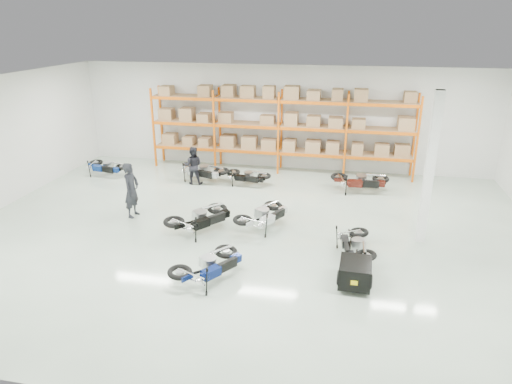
% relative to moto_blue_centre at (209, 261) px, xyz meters
% --- Properties ---
extents(room, '(18.00, 18.00, 18.00)m').
position_rel_moto_blue_centre_xyz_m(room, '(0.36, 2.91, 1.70)').
color(room, '#B2C6B2').
rests_on(room, ground).
extents(pallet_rack, '(11.28, 0.98, 3.62)m').
position_rel_moto_blue_centre_xyz_m(pallet_rack, '(0.36, 9.36, 1.70)').
color(pallet_rack, '#D8590B').
rests_on(pallet_rack, ground).
extents(structural_column, '(0.25, 0.25, 4.50)m').
position_rel_moto_blue_centre_xyz_m(structural_column, '(5.56, 3.41, 1.70)').
color(structural_column, white).
rests_on(structural_column, ground).
extents(moto_blue_centre, '(1.75, 2.01, 1.17)m').
position_rel_moto_blue_centre_xyz_m(moto_blue_centre, '(0.00, 0.00, 0.00)').
color(moto_blue_centre, '#061244').
rests_on(moto_blue_centre, ground).
extents(moto_silver_left, '(1.68, 2.04, 1.19)m').
position_rel_moto_blue_centre_xyz_m(moto_silver_left, '(0.78, 3.38, 0.01)').
color(moto_silver_left, '#B9BCC0').
rests_on(moto_silver_left, ground).
extents(moto_black_far_left, '(1.95, 2.12, 1.26)m').
position_rel_moto_blue_centre_xyz_m(moto_black_far_left, '(-1.11, 2.70, 0.04)').
color(moto_black_far_left, black).
rests_on(moto_black_far_left, ground).
extents(moto_touring_right, '(1.02, 1.74, 1.07)m').
position_rel_moto_blue_centre_xyz_m(moto_touring_right, '(3.61, 2.02, -0.05)').
color(moto_touring_right, black).
rests_on(moto_touring_right, ground).
extents(trailer, '(0.86, 1.63, 0.68)m').
position_rel_moto_blue_centre_xyz_m(trailer, '(3.61, 0.42, -0.16)').
color(trailer, black).
rests_on(trailer, ground).
extents(moto_back_a, '(1.86, 1.21, 1.11)m').
position_rel_moto_blue_centre_xyz_m(moto_back_a, '(-6.78, 7.20, -0.03)').
color(moto_back_a, navy).
rests_on(moto_back_a, ground).
extents(moto_back_b, '(2.11, 1.51, 1.23)m').
position_rel_moto_blue_centre_xyz_m(moto_back_b, '(-2.55, 7.36, 0.03)').
color(moto_back_b, '#B3B6BD').
rests_on(moto_back_b, ground).
extents(moto_back_c, '(1.72, 1.06, 1.04)m').
position_rel_moto_blue_centre_xyz_m(moto_back_c, '(-0.63, 7.22, -0.06)').
color(moto_back_c, black).
rests_on(moto_back_c, ground).
extents(moto_back_d, '(1.96, 1.04, 1.24)m').
position_rel_moto_blue_centre_xyz_m(moto_back_d, '(3.81, 7.35, 0.03)').
color(moto_back_d, '#41120D').
rests_on(moto_back_d, ground).
extents(person_left, '(0.50, 0.72, 1.87)m').
position_rel_moto_blue_centre_xyz_m(person_left, '(-3.73, 3.44, 0.38)').
color(person_left, black).
rests_on(person_left, ground).
extents(person_back, '(0.82, 0.67, 1.55)m').
position_rel_moto_blue_centre_xyz_m(person_back, '(-2.78, 6.97, 0.22)').
color(person_back, black).
rests_on(person_back, ground).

